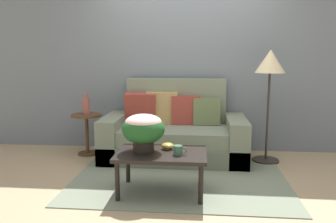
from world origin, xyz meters
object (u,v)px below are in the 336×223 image
potted_plant (143,129)px  snack_bowl (168,146)px  coffee_table (161,157)px  couch (174,134)px  table_vase (86,106)px  side_table (87,127)px  floor_lamp (270,70)px  coffee_mug (178,150)px

potted_plant → snack_bowl: 0.33m
coffee_table → snack_bowl: (0.05, 0.12, 0.09)m
couch → table_vase: size_ratio=6.53×
couch → table_vase: couch is taller
coffee_table → table_vase: size_ratio=3.11×
potted_plant → snack_bowl: bearing=23.6°
coffee_table → snack_bowl: snack_bowl is taller
side_table → snack_bowl: side_table is taller
potted_plant → table_vase: table_vase is taller
floor_lamp → coffee_mug: size_ratio=11.12×
side_table → coffee_mug: side_table is taller
side_table → floor_lamp: 2.58m
coffee_table → potted_plant: (-0.18, 0.02, 0.29)m
snack_bowl → coffee_mug: bearing=-57.1°
couch → coffee_mug: 1.32m
snack_bowl → table_vase: 1.71m
potted_plant → floor_lamp: bearing=38.4°
floor_lamp → potted_plant: bearing=-141.6°
coffee_mug → snack_bowl: bearing=122.9°
couch → potted_plant: couch is taller
coffee_mug → side_table: bearing=136.0°
floor_lamp → table_vase: (-2.46, 0.11, -0.51)m
floor_lamp → potted_plant: floor_lamp is taller
floor_lamp → couch: bearing=176.5°
side_table → snack_bowl: 1.69m
coffee_table → side_table: 1.74m
snack_bowl → coffee_table: bearing=-112.4°
side_table → coffee_table: bearing=-46.4°
coffee_mug → snack_bowl: coffee_mug is taller
side_table → potted_plant: potted_plant is taller
coffee_table → table_vase: 1.78m
coffee_table → potted_plant: size_ratio=2.09×
coffee_mug → table_vase: table_vase is taller
coffee_mug → table_vase: bearing=135.7°
couch → table_vase: (-1.23, 0.04, 0.37)m
snack_bowl → couch: bearing=90.9°
coffee_mug → potted_plant: bearing=166.2°
table_vase → coffee_mug: bearing=-44.3°
side_table → floor_lamp: bearing=-2.2°
coffee_table → coffee_mug: 0.21m
floor_lamp → side_table: bearing=177.8°
coffee_mug → floor_lamp: bearing=48.7°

